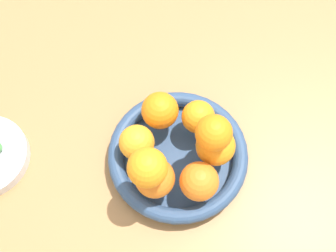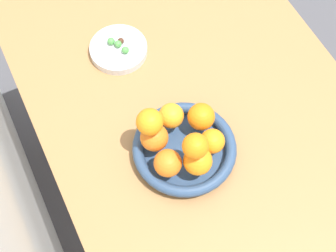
{
  "view_description": "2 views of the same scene",
  "coord_description": "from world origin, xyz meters",
  "px_view_note": "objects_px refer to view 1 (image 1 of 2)",
  "views": [
    {
      "loc": [
        -0.11,
        0.35,
        1.44
      ],
      "look_at": [
        -0.09,
        0.07,
        0.83
      ],
      "focal_mm": 45.0,
      "sensor_mm": 36.0,
      "label": 1
    },
    {
      "loc": [
        -0.55,
        0.35,
        1.82
      ],
      "look_at": [
        -0.07,
        0.11,
        0.83
      ],
      "focal_mm": 55.0,
      "sensor_mm": 36.0,
      "label": 2
    }
  ],
  "objects_px": {
    "orange_4": "(137,142)",
    "orange_5": "(155,178)",
    "fruit_bowl": "(178,155)",
    "orange_0": "(199,181)",
    "orange_6": "(214,133)",
    "orange_1": "(215,146)",
    "orange_7": "(147,168)",
    "dining_table": "(127,131)",
    "orange_3": "(160,111)",
    "orange_2": "(198,117)"
  },
  "relations": [
    {
      "from": "orange_3",
      "to": "orange_5",
      "type": "height_order",
      "value": "same"
    },
    {
      "from": "fruit_bowl",
      "to": "orange_1",
      "type": "distance_m",
      "value": 0.08
    },
    {
      "from": "orange_3",
      "to": "orange_6",
      "type": "height_order",
      "value": "orange_6"
    },
    {
      "from": "orange_7",
      "to": "dining_table",
      "type": "bearing_deg",
      "value": -66.89
    },
    {
      "from": "fruit_bowl",
      "to": "orange_5",
      "type": "height_order",
      "value": "orange_5"
    },
    {
      "from": "orange_1",
      "to": "orange_4",
      "type": "bearing_deg",
      "value": 0.67
    },
    {
      "from": "orange_5",
      "to": "orange_6",
      "type": "relative_size",
      "value": 1.13
    },
    {
      "from": "orange_3",
      "to": "orange_4",
      "type": "distance_m",
      "value": 0.07
    },
    {
      "from": "dining_table",
      "to": "orange_6",
      "type": "xyz_separation_m",
      "value": [
        -0.16,
        0.09,
        0.22
      ]
    },
    {
      "from": "fruit_bowl",
      "to": "orange_6",
      "type": "distance_m",
      "value": 0.12
    },
    {
      "from": "fruit_bowl",
      "to": "orange_3",
      "type": "relative_size",
      "value": 3.8
    },
    {
      "from": "dining_table",
      "to": "orange_0",
      "type": "bearing_deg",
      "value": 133.93
    },
    {
      "from": "orange_0",
      "to": "orange_6",
      "type": "relative_size",
      "value": 1.11
    },
    {
      "from": "orange_1",
      "to": "orange_2",
      "type": "distance_m",
      "value": 0.06
    },
    {
      "from": "orange_3",
      "to": "orange_4",
      "type": "relative_size",
      "value": 1.08
    },
    {
      "from": "fruit_bowl",
      "to": "orange_3",
      "type": "bearing_deg",
      "value": -59.33
    },
    {
      "from": "orange_4",
      "to": "orange_5",
      "type": "bearing_deg",
      "value": 120.52
    },
    {
      "from": "orange_6",
      "to": "orange_0",
      "type": "bearing_deg",
      "value": 74.71
    },
    {
      "from": "orange_4",
      "to": "orange_6",
      "type": "bearing_deg",
      "value": 178.52
    },
    {
      "from": "dining_table",
      "to": "orange_1",
      "type": "xyz_separation_m",
      "value": [
        -0.17,
        0.09,
        0.16
      ]
    },
    {
      "from": "orange_0",
      "to": "orange_1",
      "type": "distance_m",
      "value": 0.06
    },
    {
      "from": "fruit_bowl",
      "to": "orange_2",
      "type": "distance_m",
      "value": 0.08
    },
    {
      "from": "orange_0",
      "to": "orange_6",
      "type": "height_order",
      "value": "orange_6"
    },
    {
      "from": "orange_3",
      "to": "orange_1",
      "type": "bearing_deg",
      "value": 148.39
    },
    {
      "from": "orange_2",
      "to": "orange_6",
      "type": "relative_size",
      "value": 1.0
    },
    {
      "from": "fruit_bowl",
      "to": "dining_table",
      "type": "bearing_deg",
      "value": -39.46
    },
    {
      "from": "orange_0",
      "to": "orange_1",
      "type": "xyz_separation_m",
      "value": [
        -0.02,
        -0.06,
        0.0
      ]
    },
    {
      "from": "orange_2",
      "to": "orange_7",
      "type": "xyz_separation_m",
      "value": [
        0.07,
        0.12,
        0.06
      ]
    },
    {
      "from": "fruit_bowl",
      "to": "orange_7",
      "type": "bearing_deg",
      "value": 57.04
    },
    {
      "from": "fruit_bowl",
      "to": "orange_7",
      "type": "distance_m",
      "value": 0.13
    },
    {
      "from": "orange_5",
      "to": "orange_4",
      "type": "bearing_deg",
      "value": -59.48
    },
    {
      "from": "orange_2",
      "to": "orange_3",
      "type": "relative_size",
      "value": 0.89
    },
    {
      "from": "orange_1",
      "to": "orange_2",
      "type": "relative_size",
      "value": 1.14
    },
    {
      "from": "orange_0",
      "to": "orange_6",
      "type": "xyz_separation_m",
      "value": [
        -0.02,
        -0.06,
        0.06
      ]
    },
    {
      "from": "orange_6",
      "to": "orange_7",
      "type": "height_order",
      "value": "orange_7"
    },
    {
      "from": "orange_1",
      "to": "orange_4",
      "type": "relative_size",
      "value": 1.1
    },
    {
      "from": "fruit_bowl",
      "to": "orange_5",
      "type": "relative_size",
      "value": 3.78
    },
    {
      "from": "dining_table",
      "to": "orange_6",
      "type": "bearing_deg",
      "value": 149.75
    },
    {
      "from": "orange_2",
      "to": "fruit_bowl",
      "type": "bearing_deg",
      "value": 60.67
    },
    {
      "from": "orange_4",
      "to": "orange_7",
      "type": "relative_size",
      "value": 0.98
    },
    {
      "from": "orange_2",
      "to": "orange_6",
      "type": "distance_m",
      "value": 0.09
    },
    {
      "from": "orange_7",
      "to": "orange_1",
      "type": "bearing_deg",
      "value": -147.18
    },
    {
      "from": "orange_4",
      "to": "orange_6",
      "type": "height_order",
      "value": "orange_6"
    },
    {
      "from": "dining_table",
      "to": "orange_4",
      "type": "xyz_separation_m",
      "value": [
        -0.04,
        0.09,
        0.16
      ]
    },
    {
      "from": "fruit_bowl",
      "to": "orange_5",
      "type": "distance_m",
      "value": 0.08
    },
    {
      "from": "orange_1",
      "to": "orange_3",
      "type": "height_order",
      "value": "orange_1"
    },
    {
      "from": "dining_table",
      "to": "orange_4",
      "type": "distance_m",
      "value": 0.18
    },
    {
      "from": "dining_table",
      "to": "orange_0",
      "type": "height_order",
      "value": "orange_0"
    },
    {
      "from": "orange_1",
      "to": "orange_4",
      "type": "height_order",
      "value": "orange_1"
    },
    {
      "from": "orange_1",
      "to": "orange_4",
      "type": "xyz_separation_m",
      "value": [
        0.13,
        0.0,
        -0.0
      ]
    }
  ]
}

